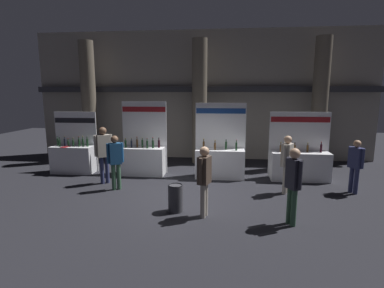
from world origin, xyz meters
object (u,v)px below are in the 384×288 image
Objects in this scene: visitor_0 at (293,181)px; visitor_6 at (287,159)px; visitor_3 at (204,176)px; exhibitor_booth_0 at (74,157)px; exhibitor_booth_1 at (143,157)px; exhibitor_booth_2 at (220,160)px; visitor_4 at (115,158)px; trash_bin at (176,198)px; visitor_5 at (104,149)px; visitor_2 at (355,163)px; exhibitor_booth_3 at (300,163)px.

visitor_0 is 2.15m from visitor_6.
exhibitor_booth_0 is at bearing -105.89° from visitor_3.
exhibitor_booth_2 is at bearing -1.98° from exhibitor_booth_1.
visitor_6 is (2.25, 1.90, 0.02)m from visitor_3.
exhibitor_booth_0 is 2.85m from visitor_4.
exhibitor_booth_1 is 1.81m from visitor_4.
exhibitor_booth_1 is at bearing 178.02° from exhibitor_booth_2.
exhibitor_booth_2 is at bearing 83.54° from visitor_6.
trash_bin is at bearing -90.42° from visitor_3.
visitor_6 is at bearing 137.34° from visitor_5.
visitor_4 is at bearing -138.92° from visitor_0.
visitor_5 is at bearing -141.85° from visitor_0.
visitor_5 is 1.08× the size of visitor_6.
exhibitor_booth_1 is at bearing 48.67° from visitor_4.
visitor_6 is (7.27, -1.50, 0.43)m from exhibitor_booth_0.
visitor_2 is at bearing -7.87° from exhibitor_booth_0.
visitor_0 reaches higher than visitor_4.
visitor_6 reaches higher than visitor_3.
exhibitor_booth_0 is 0.87× the size of exhibitor_booth_2.
visitor_4 is (-7.00, -0.43, 0.06)m from visitor_2.
exhibitor_booth_1 is 1.65× the size of visitor_2.
exhibitor_booth_3 is at bearing 3.32° from visitor_6.
exhibitor_booth_0 is at bearing 179.27° from exhibitor_booth_2.
exhibitor_booth_0 reaches higher than trash_bin.
exhibitor_booth_3 is 4.83m from trash_bin.
visitor_4 is 0.84m from visitor_5.
visitor_6 is (-0.73, -1.44, 0.44)m from exhibitor_booth_3.
visitor_6 is (2.97, 1.66, 0.68)m from trash_bin.
visitor_3 is at bearing -92.46° from visitor_2.
visitor_2 is at bearing 135.03° from visitor_3.
exhibitor_booth_2 is 1.13× the size of exhibitor_booth_3.
exhibitor_booth_2 reaches higher than visitor_0.
exhibitor_booth_1 is 5.40m from exhibitor_booth_3.
exhibitor_booth_1 is 4.22m from visitor_3.
visitor_6 is at bearing 145.44° from visitor_0.
trash_bin is 3.47m from visitor_6.
visitor_2 is (6.64, -1.30, 0.29)m from exhibitor_booth_1.
exhibitor_booth_3 is 1.33× the size of visitor_6.
exhibitor_booth_0 is 0.98× the size of exhibitor_booth_3.
visitor_6 is at bearing 148.54° from visitor_3.
exhibitor_booth_0 is 1.33× the size of visitor_4.
visitor_5 is (-6.35, -1.08, 0.54)m from exhibitor_booth_3.
visitor_5 is at bearing -170.34° from exhibitor_booth_3.
visitor_4 is at bearing -103.17° from visitor_3.
visitor_5 is at bearing 106.76° from visitor_4.
trash_bin is at bearing 103.70° from visitor_5.
visitor_4 is at bearing -164.00° from exhibitor_booth_3.
exhibitor_booth_3 is 1.78m from visitor_2.
exhibitor_booth_2 is 1.39× the size of visitor_5.
exhibitor_booth_3 reaches higher than visitor_4.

